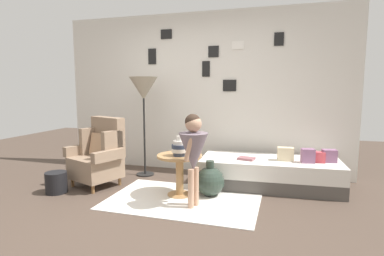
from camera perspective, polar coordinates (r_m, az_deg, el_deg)
ground_plane at (r=3.61m, az=-6.90°, el=-15.34°), size 12.00×12.00×0.00m
gallery_wall at (r=5.17m, az=1.63°, el=6.42°), size 4.80×0.12×2.60m
rug at (r=3.97m, az=-1.58°, el=-13.03°), size 1.86×1.22×0.01m
armchair at (r=4.64m, az=-16.64°, el=-4.75°), size 0.88×0.77×0.97m
daybed at (r=4.55m, az=14.02°, el=-8.00°), size 1.94×0.91×0.40m
pillow_head at (r=4.56m, az=23.89°, el=-4.71°), size 0.20×0.15×0.17m
pillow_mid at (r=4.51m, az=22.15°, el=-4.95°), size 0.18×0.13×0.14m
pillow_back at (r=4.42m, az=20.51°, el=-4.80°), size 0.19×0.15×0.19m
pillow_extra at (r=4.45m, az=16.79°, el=-4.59°), size 0.22×0.14×0.18m
side_table at (r=4.03m, az=-2.29°, el=-7.04°), size 0.58×0.58×0.54m
vase_striped at (r=3.91m, az=-2.33°, el=-3.65°), size 0.20×0.20×0.25m
floor_lamp at (r=4.92m, az=-8.89°, el=6.71°), size 0.44×0.44×1.56m
person_child at (r=3.56m, az=0.26°, el=-3.80°), size 0.34×0.34×1.10m
book_on_daybed at (r=4.40m, az=9.95°, el=-5.54°), size 0.25×0.20×0.03m
demijohn_near at (r=4.07m, az=3.32°, el=-9.73°), size 0.38×0.38×0.46m
magazine_basket at (r=4.57m, az=-23.66°, el=-9.15°), size 0.28×0.28×0.28m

